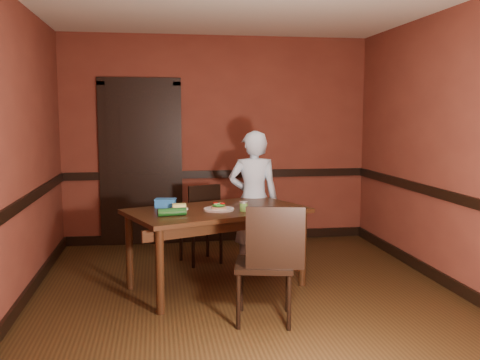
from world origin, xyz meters
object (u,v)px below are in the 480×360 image
object	(u,v)px
person	(253,199)
sandwich_plate	(219,208)
dining_table	(217,248)
cheese_saucer	(179,207)
food_tub	(165,203)
chair_near	(264,262)
sauce_jar	(244,206)
chair_far	(200,225)

from	to	relation	value
person	sandwich_plate	bearing A→B (deg)	64.00
dining_table	cheese_saucer	bearing A→B (deg)	153.55
person	food_tub	bearing A→B (deg)	33.61
dining_table	sandwich_plate	world-z (taller)	sandwich_plate
dining_table	chair_near	world-z (taller)	chair_near
sauce_jar	cheese_saucer	xyz separation A→B (m)	(-0.59, 0.20, -0.03)
sandwich_plate	dining_table	bearing A→B (deg)	97.52
cheese_saucer	chair_far	bearing A→B (deg)	72.88
cheese_saucer	food_tub	distance (m)	0.19
dining_table	cheese_saucer	size ratio (longest dim) A/B	9.65
person	sandwich_plate	world-z (taller)	person
chair_far	chair_near	xyz separation A→B (m)	(0.37, -1.83, 0.06)
sandwich_plate	cheese_saucer	size ratio (longest dim) A/B	1.68
chair_near	food_tub	xyz separation A→B (m)	(-0.77, 1.07, 0.33)
sauce_jar	food_tub	bearing A→B (deg)	154.96
chair_far	cheese_saucer	bearing A→B (deg)	-127.55
dining_table	chair_near	size ratio (longest dim) A/B	1.69
sauce_jar	dining_table	bearing A→B (deg)	143.95
chair_near	sauce_jar	world-z (taller)	chair_near
chair_near	sauce_jar	bearing A→B (deg)	-73.78
sauce_jar	cheese_saucer	distance (m)	0.63
dining_table	person	world-z (taller)	person
chair_near	sauce_jar	xyz separation A→B (m)	(-0.05, 0.74, 0.34)
person	food_tub	world-z (taller)	person
cheese_saucer	food_tub	xyz separation A→B (m)	(-0.13, 0.14, 0.02)
person	cheese_saucer	distance (m)	1.06
person	sandwich_plate	size ratio (longest dim) A/B	5.21
dining_table	sandwich_plate	distance (m)	0.42
dining_table	chair_near	xyz separation A→B (m)	(0.29, -0.91, 0.10)
chair_far	person	distance (m)	0.70
chair_far	sandwich_plate	distance (m)	1.07
chair_far	dining_table	bearing A→B (deg)	-105.24
dining_table	chair_far	distance (m)	0.93
chair_far	person	xyz separation A→B (m)	(0.57, -0.25, 0.32)
dining_table	sandwich_plate	size ratio (longest dim) A/B	5.73
dining_table	person	xyz separation A→B (m)	(0.48, 0.67, 0.37)
chair_far	sandwich_plate	world-z (taller)	chair_far
sandwich_plate	sauce_jar	distance (m)	0.24
sauce_jar	food_tub	distance (m)	0.80
food_tub	dining_table	bearing A→B (deg)	-8.51
chair_far	sauce_jar	world-z (taller)	sauce_jar
sauce_jar	cheese_saucer	bearing A→B (deg)	161.23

